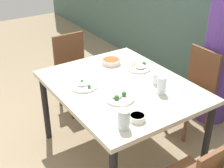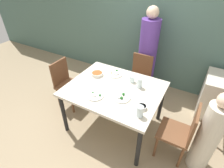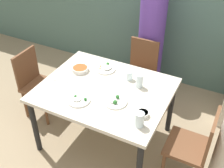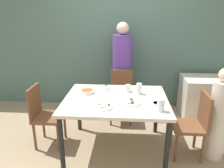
% 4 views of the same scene
% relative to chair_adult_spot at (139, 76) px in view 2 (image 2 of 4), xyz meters
% --- Properties ---
extents(ground_plane, '(10.00, 10.00, 0.00)m').
position_rel_chair_adult_spot_xyz_m(ground_plane, '(-0.05, -0.88, -0.48)').
color(ground_plane, '#998466').
extents(wall_back, '(10.00, 0.06, 2.70)m').
position_rel_chair_adult_spot_xyz_m(wall_back, '(-0.05, 0.68, 0.87)').
color(wall_back, '#4C6B60').
rests_on(wall_back, ground_plane).
extents(dining_table, '(1.34, 1.09, 0.76)m').
position_rel_chair_adult_spot_xyz_m(dining_table, '(-0.05, -0.88, 0.20)').
color(dining_table, beige).
rests_on(dining_table, ground_plane).
extents(chair_adult_spot, '(0.40, 0.40, 0.88)m').
position_rel_chair_adult_spot_xyz_m(chair_adult_spot, '(0.00, 0.00, 0.00)').
color(chair_adult_spot, brown).
rests_on(chair_adult_spot, ground_plane).
extents(chair_child_spot, '(0.40, 0.40, 0.88)m').
position_rel_chair_adult_spot_xyz_m(chair_child_spot, '(0.96, -0.96, 0.00)').
color(chair_child_spot, brown).
rests_on(chair_child_spot, ground_plane).
extents(chair_empty_left, '(0.40, 0.40, 0.88)m').
position_rel_chair_adult_spot_xyz_m(chair_empty_left, '(-1.06, -0.83, 0.00)').
color(chair_empty_left, brown).
rests_on(chair_empty_left, ground_plane).
extents(person_adult, '(0.35, 0.35, 1.67)m').
position_rel_chair_adult_spot_xyz_m(person_adult, '(0.00, 0.35, 0.29)').
color(person_adult, '#5B3893').
rests_on(person_adult, ground_plane).
extents(person_child, '(0.25, 0.25, 1.21)m').
position_rel_chair_adult_spot_xyz_m(person_child, '(1.26, -0.96, 0.08)').
color(person_child, beige).
rests_on(person_child, ground_plane).
extents(bowl_curry, '(0.19, 0.19, 0.05)m').
position_rel_chair_adult_spot_xyz_m(bowl_curry, '(-0.46, -0.72, 0.31)').
color(bowl_curry, silver).
rests_on(bowl_curry, dining_table).
extents(plate_rice_adult, '(0.24, 0.24, 0.06)m').
position_rel_chair_adult_spot_xyz_m(plate_rice_adult, '(0.14, -1.04, 0.30)').
color(plate_rice_adult, white).
rests_on(plate_rice_adult, dining_table).
extents(plate_rice_child, '(0.23, 0.23, 0.06)m').
position_rel_chair_adult_spot_xyz_m(plate_rice_child, '(-0.21, -0.56, 0.30)').
color(plate_rice_child, white).
rests_on(plate_rice_child, dining_table).
extents(plate_noodles, '(0.23, 0.23, 0.05)m').
position_rel_chair_adult_spot_xyz_m(plate_noodles, '(-0.19, -1.18, 0.29)').
color(plate_noodles, white).
rests_on(plate_noodles, dining_table).
extents(bowl_rice_small, '(0.12, 0.12, 0.04)m').
position_rel_chair_adult_spot_xyz_m(bowl_rice_small, '(0.46, -1.09, 0.31)').
color(bowl_rice_small, white).
rests_on(bowl_rice_small, dining_table).
extents(glass_water_tall, '(0.07, 0.07, 0.15)m').
position_rel_chair_adult_spot_xyz_m(glass_water_tall, '(0.26, -0.69, 0.36)').
color(glass_water_tall, silver).
rests_on(glass_water_tall, dining_table).
extents(glass_water_short, '(0.08, 0.08, 0.15)m').
position_rel_chair_adult_spot_xyz_m(glass_water_short, '(0.48, -1.23, 0.35)').
color(glass_water_short, silver).
rests_on(glass_water_short, dining_table).
extents(glass_water_center, '(0.07, 0.07, 0.10)m').
position_rel_chair_adult_spot_xyz_m(glass_water_center, '(0.11, -0.62, 0.33)').
color(glass_water_center, silver).
rests_on(glass_water_center, dining_table).
extents(fork_steel, '(0.18, 0.06, 0.01)m').
position_rel_chair_adult_spot_xyz_m(fork_steel, '(-0.54, -0.98, 0.28)').
color(fork_steel, silver).
rests_on(fork_steel, dining_table).
extents(spoon_steel, '(0.18, 0.04, 0.01)m').
position_rel_chair_adult_spot_xyz_m(spoon_steel, '(0.24, -0.48, 0.28)').
color(spoon_steel, silver).
rests_on(spoon_steel, dining_table).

